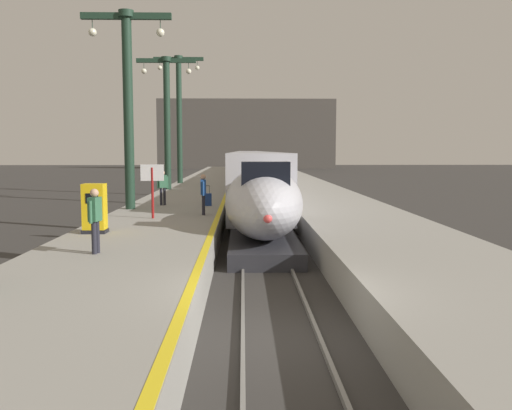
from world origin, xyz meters
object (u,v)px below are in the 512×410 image
at_px(rolling_suitcase, 207,199).
at_px(station_column_mid, 128,91).
at_px(highspeed_train_main, 251,168).
at_px(passenger_near_edge, 163,185).
at_px(station_column_distant, 179,108).
at_px(passenger_far_waiting, 95,216).
at_px(ticket_machine_yellow, 95,210).
at_px(passenger_mid_platform, 203,191).
at_px(departure_info_board, 152,180).
at_px(station_column_far, 167,110).

bearing_deg(rolling_suitcase, station_column_mid, -158.37).
bearing_deg(station_column_mid, highspeed_train_main, 78.17).
bearing_deg(passenger_near_edge, station_column_distant, 93.86).
bearing_deg(highspeed_train_main, passenger_far_waiting, -96.65).
xyz_separation_m(passenger_near_edge, ticket_machine_yellow, (-0.89, -9.07, -0.25)).
height_order(station_column_mid, passenger_near_edge, station_column_mid).
xyz_separation_m(station_column_mid, ticket_machine_yellow, (0.35, -7.37, -4.60)).
distance_m(station_column_mid, passenger_mid_platform, 6.10).
distance_m(passenger_near_edge, departure_info_board, 5.29).
relative_size(station_column_distant, passenger_far_waiting, 6.05).
distance_m(station_column_far, station_column_distant, 7.30).
bearing_deg(departure_info_board, passenger_near_edge, 93.95).
bearing_deg(departure_info_board, highspeed_train_main, 82.28).
distance_m(station_column_distant, passenger_mid_platform, 23.33).
relative_size(station_column_mid, rolling_suitcase, 8.99).
xyz_separation_m(station_column_mid, passenger_near_edge, (1.24, 1.70, -4.35)).
distance_m(station_column_far, passenger_far_waiting, 24.21).
height_order(highspeed_train_main, passenger_far_waiting, highspeed_train_main).
relative_size(highspeed_train_main, passenger_far_waiting, 44.78).
bearing_deg(highspeed_train_main, station_column_distant, -125.98).
distance_m(ticket_machine_yellow, departure_info_board, 4.10).
relative_size(station_column_mid, passenger_near_edge, 5.23).
bearing_deg(station_column_distant, passenger_mid_platform, -81.12).
xyz_separation_m(passenger_far_waiting, departure_info_board, (0.27, 7.44, 0.52)).
xyz_separation_m(station_column_mid, departure_info_board, (1.60, -3.55, -3.83)).
xyz_separation_m(station_column_far, passenger_far_waiting, (1.33, -23.77, -4.40)).
height_order(station_column_distant, departure_info_board, station_column_distant).
height_order(station_column_mid, station_column_distant, station_column_distant).
relative_size(highspeed_train_main, station_column_mid, 8.57).
bearing_deg(passenger_mid_platform, ticket_machine_yellow, -122.75).
height_order(highspeed_train_main, ticket_machine_yellow, highspeed_train_main).
xyz_separation_m(station_column_mid, station_column_distant, (0.00, 20.05, 0.73)).
bearing_deg(station_column_distant, station_column_far, -90.00).
xyz_separation_m(highspeed_train_main, station_column_distant, (-5.90, -8.13, 5.15)).
relative_size(station_column_far, ticket_machine_yellow, 5.58).
xyz_separation_m(station_column_far, departure_info_board, (1.60, -16.32, -3.88)).
xyz_separation_m(passenger_mid_platform, departure_info_board, (-1.92, -1.10, 0.52)).
distance_m(station_column_distant, departure_info_board, 24.09).
bearing_deg(station_column_far, ticket_machine_yellow, -89.00).
bearing_deg(station_column_far, passenger_far_waiting, -86.79).
xyz_separation_m(station_column_distant, passenger_far_waiting, (1.33, -31.04, -5.08)).
bearing_deg(departure_info_board, ticket_machine_yellow, -108.10).
height_order(highspeed_train_main, passenger_near_edge, highspeed_train_main).
xyz_separation_m(passenger_near_edge, rolling_suitcase, (2.20, -0.34, -0.69)).
distance_m(station_column_distant, passenger_far_waiting, 31.48).
distance_m(passenger_far_waiting, departure_info_board, 7.47).
bearing_deg(rolling_suitcase, passenger_near_edge, 171.19).
xyz_separation_m(highspeed_train_main, passenger_near_edge, (-4.66, -26.47, 0.07)).
bearing_deg(passenger_mid_platform, station_column_far, 103.00).
xyz_separation_m(station_column_mid, rolling_suitcase, (3.43, 1.36, -5.03)).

